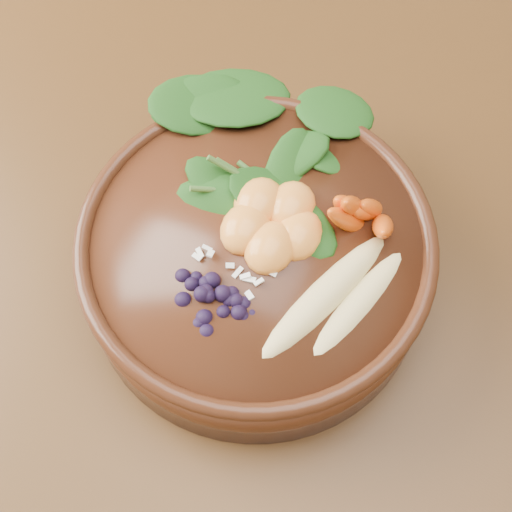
# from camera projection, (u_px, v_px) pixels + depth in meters

# --- Properties ---
(ground) EXTENTS (4.00, 4.00, 0.00)m
(ground) POSITION_uv_depth(u_px,v_px,m) (362.00, 437.00, 1.34)
(ground) COLOR #381E0F
(ground) RESTS_ON ground
(dining_table) EXTENTS (1.60, 0.90, 0.75)m
(dining_table) POSITION_uv_depth(u_px,v_px,m) (444.00, 292.00, 0.75)
(dining_table) COLOR #331C0C
(dining_table) RESTS_ON ground
(stoneware_bowl) EXTENTS (0.37, 0.37, 0.08)m
(stoneware_bowl) POSITION_uv_depth(u_px,v_px,m) (256.00, 261.00, 0.62)
(stoneware_bowl) COLOR #3F1E10
(stoneware_bowl) RESTS_ON dining_table
(kale_heap) EXTENTS (0.24, 0.22, 0.05)m
(kale_heap) POSITION_uv_depth(u_px,v_px,m) (263.00, 146.00, 0.60)
(kale_heap) COLOR #1E4C17
(kale_heap) RESTS_ON stoneware_bowl
(carrot_cluster) EXTENTS (0.08, 0.08, 0.08)m
(carrot_cluster) POSITION_uv_depth(u_px,v_px,m) (375.00, 186.00, 0.56)
(carrot_cluster) COLOR #D55215
(carrot_cluster) RESTS_ON stoneware_bowl
(banana_halves) EXTENTS (0.10, 0.16, 0.03)m
(banana_halves) POSITION_uv_depth(u_px,v_px,m) (344.00, 291.00, 0.55)
(banana_halves) COLOR #E0CC84
(banana_halves) RESTS_ON stoneware_bowl
(mandarin_cluster) EXTENTS (0.11, 0.11, 0.03)m
(mandarin_cluster) POSITION_uv_depth(u_px,v_px,m) (273.00, 216.00, 0.58)
(mandarin_cluster) COLOR orange
(mandarin_cluster) RESTS_ON stoneware_bowl
(blueberry_pile) EXTENTS (0.16, 0.14, 0.04)m
(blueberry_pile) POSITION_uv_depth(u_px,v_px,m) (206.00, 282.00, 0.55)
(blueberry_pile) COLOR black
(blueberry_pile) RESTS_ON stoneware_bowl
(coconut_flakes) EXTENTS (0.11, 0.09, 0.01)m
(coconut_flakes) POSITION_uv_depth(u_px,v_px,m) (241.00, 255.00, 0.57)
(coconut_flakes) COLOR white
(coconut_flakes) RESTS_ON stoneware_bowl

